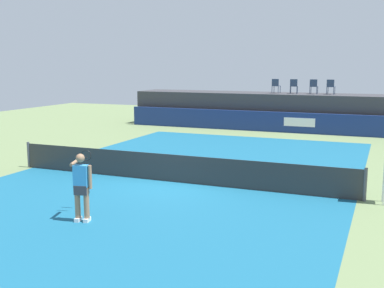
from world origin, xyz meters
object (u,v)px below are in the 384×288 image
at_px(net_post_far, 365,185).
at_px(spectator_chair_far_left, 276,85).
at_px(net_post_near, 29,155).
at_px(tennis_player, 82,185).
at_px(spectator_chair_center, 314,86).
at_px(tennis_ball, 282,180).
at_px(spectator_chair_left, 294,86).
at_px(spectator_chair_right, 331,86).

bearing_deg(net_post_far, spectator_chair_far_left, 111.85).
height_order(net_post_near, tennis_player, tennis_player).
relative_size(spectator_chair_far_left, spectator_chair_center, 1.00).
bearing_deg(spectator_chair_center, tennis_ball, -85.74).
height_order(spectator_chair_center, net_post_near, spectator_chair_center).
distance_m(net_post_far, tennis_ball, 3.19).
xyz_separation_m(spectator_chair_left, spectator_chair_center, (1.18, 0.11, 0.00)).
distance_m(spectator_chair_far_left, spectator_chair_left, 1.13).
bearing_deg(spectator_chair_right, tennis_player, -100.85).
xyz_separation_m(spectator_chair_center, net_post_far, (3.78, -15.23, -2.19)).
bearing_deg(spectator_chair_far_left, net_post_far, -68.15).
bearing_deg(spectator_chair_right, spectator_chair_far_left, -179.18).
relative_size(spectator_chair_left, net_post_far, 0.89).
relative_size(net_post_near, tennis_player, 0.56).
bearing_deg(tennis_player, spectator_chair_far_left, 88.53).
bearing_deg(spectator_chair_left, tennis_player, -94.74).
bearing_deg(tennis_ball, spectator_chair_far_left, 103.70).
xyz_separation_m(spectator_chair_center, tennis_player, (-2.82, -19.91, -1.73)).
xyz_separation_m(spectator_chair_right, net_post_far, (2.79, -15.25, -2.19)).
bearing_deg(net_post_far, tennis_ball, 151.00).
bearing_deg(net_post_near, spectator_chair_far_left, 67.47).
bearing_deg(tennis_ball, net_post_near, -170.97).
relative_size(spectator_chair_far_left, net_post_near, 0.89).
distance_m(spectator_chair_center, net_post_near, 17.64).
bearing_deg(spectator_chair_right, net_post_far, -79.64).
relative_size(net_post_near, net_post_far, 1.00).
relative_size(spectator_chair_far_left, spectator_chair_right, 1.00).
xyz_separation_m(spectator_chair_left, net_post_far, (4.96, -15.12, -2.19)).
bearing_deg(tennis_player, net_post_far, 35.32).
relative_size(net_post_near, tennis_ball, 14.71).
bearing_deg(net_post_far, tennis_player, -144.68).
bearing_deg(tennis_ball, tennis_player, -121.74).
xyz_separation_m(spectator_chair_far_left, spectator_chair_center, (2.31, 0.03, 0.00)).
height_order(spectator_chair_far_left, spectator_chair_center, same).
height_order(spectator_chair_left, net_post_far, spectator_chair_left).
height_order(net_post_near, tennis_ball, net_post_near).
relative_size(net_post_far, tennis_ball, 14.71).
distance_m(spectator_chair_right, tennis_player, 20.36).
xyz_separation_m(spectator_chair_far_left, spectator_chair_right, (3.31, 0.05, 0.00)).
height_order(spectator_chair_center, tennis_ball, spectator_chair_center).
relative_size(spectator_chair_center, net_post_near, 0.89).
relative_size(spectator_chair_right, net_post_far, 0.89).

